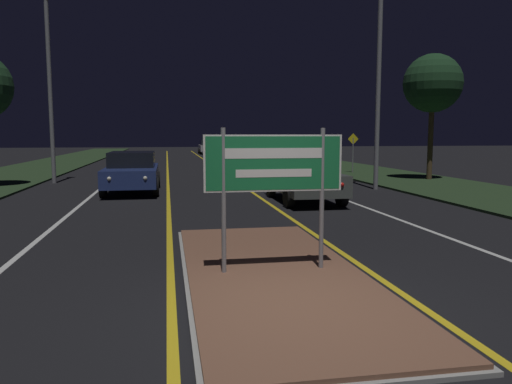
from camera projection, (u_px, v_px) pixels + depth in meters
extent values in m
plane|color=black|center=(301.00, 313.00, 6.04)|extent=(160.00, 160.00, 0.00)
cube|color=#999993|center=(273.00, 275.00, 7.60)|extent=(2.71, 6.96, 0.05)
cube|color=brown|center=(273.00, 273.00, 7.60)|extent=(2.59, 6.84, 0.10)
cube|color=#23381E|center=(0.00, 179.00, 23.93)|extent=(5.00, 100.00, 0.08)
cube|color=#23381E|center=(373.00, 173.00, 27.25)|extent=(5.00, 100.00, 0.08)
cube|color=gold|center=(168.00, 170.00, 30.22)|extent=(0.12, 70.00, 0.01)
cube|color=gold|center=(218.00, 169.00, 30.76)|extent=(0.12, 70.00, 0.01)
cube|color=silver|center=(122.00, 170.00, 29.75)|extent=(0.12, 70.00, 0.01)
cube|color=silver|center=(261.00, 169.00, 31.22)|extent=(0.12, 70.00, 0.01)
cube|color=silver|center=(70.00, 171.00, 29.23)|extent=(0.10, 70.00, 0.01)
cube|color=silver|center=(307.00, 168.00, 31.74)|extent=(0.10, 70.00, 0.01)
cylinder|color=gray|center=(224.00, 201.00, 7.34)|extent=(0.07, 0.07, 2.15)
cylinder|color=gray|center=(322.00, 199.00, 7.60)|extent=(0.07, 0.07, 2.15)
cube|color=#19703D|center=(274.00, 163.00, 7.41)|extent=(2.09, 0.04, 0.84)
cube|color=white|center=(274.00, 163.00, 7.39)|extent=(2.09, 0.00, 0.84)
cube|color=#19703D|center=(274.00, 163.00, 7.38)|extent=(2.03, 0.01, 0.79)
cube|color=white|center=(274.00, 153.00, 7.36)|extent=(1.47, 0.01, 0.15)
cube|color=white|center=(274.00, 173.00, 7.40)|extent=(1.15, 0.01, 0.12)
cylinder|color=gray|center=(50.00, 90.00, 21.60)|extent=(0.18, 0.18, 8.08)
cylinder|color=gray|center=(379.00, 76.00, 19.11)|extent=(0.18, 0.18, 8.72)
cube|color=#4C514C|center=(304.00, 181.00, 15.96)|extent=(1.71, 4.13, 0.63)
cube|color=black|center=(306.00, 164.00, 15.66)|extent=(1.50, 2.15, 0.49)
sphere|color=red|center=(305.00, 185.00, 13.86)|extent=(0.14, 0.14, 0.14)
sphere|color=red|center=(342.00, 185.00, 14.05)|extent=(0.14, 0.14, 0.14)
cylinder|color=black|center=(271.00, 187.00, 17.11)|extent=(0.22, 0.68, 0.68)
cylinder|color=black|center=(317.00, 187.00, 17.39)|extent=(0.22, 0.68, 0.68)
cylinder|color=black|center=(289.00, 196.00, 14.61)|extent=(0.22, 0.68, 0.68)
cylinder|color=black|center=(342.00, 195.00, 14.89)|extent=(0.22, 0.68, 0.68)
cube|color=navy|center=(242.00, 161.00, 28.55)|extent=(1.70, 4.72, 0.56)
cube|color=black|center=(243.00, 152.00, 28.21)|extent=(1.50, 2.46, 0.49)
sphere|color=red|center=(239.00, 162.00, 26.16)|extent=(0.14, 0.14, 0.14)
sphere|color=red|center=(259.00, 162.00, 26.35)|extent=(0.14, 0.14, 0.14)
cylinder|color=black|center=(225.00, 165.00, 29.87)|extent=(0.22, 0.67, 0.67)
cylinder|color=black|center=(252.00, 164.00, 30.16)|extent=(0.22, 0.67, 0.67)
cylinder|color=black|center=(232.00, 168.00, 27.01)|extent=(0.22, 0.67, 0.67)
cylinder|color=black|center=(261.00, 168.00, 27.29)|extent=(0.22, 0.67, 0.67)
cube|color=#4C514C|center=(221.00, 153.00, 41.06)|extent=(1.86, 4.17, 0.56)
cube|color=black|center=(222.00, 147.00, 40.76)|extent=(1.63, 2.17, 0.48)
sphere|color=red|center=(217.00, 153.00, 38.94)|extent=(0.14, 0.14, 0.14)
sphere|color=red|center=(232.00, 153.00, 39.14)|extent=(0.14, 0.14, 0.14)
cylinder|color=black|center=(209.00, 156.00, 42.20)|extent=(0.22, 0.66, 0.66)
cylinder|color=black|center=(230.00, 156.00, 42.51)|extent=(0.22, 0.66, 0.66)
cylinder|color=black|center=(212.00, 157.00, 39.67)|extent=(0.22, 0.66, 0.66)
cylinder|color=black|center=(234.00, 157.00, 39.99)|extent=(0.22, 0.66, 0.66)
cube|color=#B7B7BC|center=(207.00, 148.00, 54.58)|extent=(1.71, 4.18, 0.67)
cube|color=black|center=(207.00, 143.00, 54.27)|extent=(1.50, 2.17, 0.54)
sphere|color=red|center=(204.00, 148.00, 52.46)|extent=(0.14, 0.14, 0.14)
sphere|color=red|center=(214.00, 148.00, 52.64)|extent=(0.14, 0.14, 0.14)
cylinder|color=black|center=(199.00, 151.00, 55.75)|extent=(0.22, 0.63, 0.63)
cylinder|color=black|center=(214.00, 151.00, 56.03)|extent=(0.22, 0.63, 0.63)
cylinder|color=black|center=(201.00, 152.00, 53.21)|extent=(0.22, 0.63, 0.63)
cylinder|color=black|center=(216.00, 151.00, 53.50)|extent=(0.22, 0.63, 0.63)
cube|color=navy|center=(132.00, 175.00, 18.56)|extent=(1.85, 4.70, 0.62)
cube|color=black|center=(132.00, 159.00, 18.76)|extent=(1.62, 2.44, 0.54)
sphere|color=white|center=(109.00, 179.00, 16.17)|extent=(0.14, 0.14, 0.14)
sphere|color=white|center=(145.00, 178.00, 16.37)|extent=(0.14, 0.14, 0.14)
cylinder|color=black|center=(103.00, 188.00, 17.01)|extent=(0.22, 0.66, 0.66)
cylinder|color=black|center=(156.00, 187.00, 17.32)|extent=(0.22, 0.66, 0.66)
cylinder|color=black|center=(112.00, 180.00, 19.86)|extent=(0.22, 0.66, 0.66)
cylinder|color=black|center=(157.00, 180.00, 20.17)|extent=(0.22, 0.66, 0.66)
cylinder|color=gray|center=(353.00, 155.00, 27.14)|extent=(0.06, 0.06, 1.88)
cube|color=yellow|center=(353.00, 139.00, 27.04)|extent=(0.60, 0.02, 0.60)
cylinder|color=#4C3823|center=(431.00, 138.00, 22.92)|extent=(0.24, 0.24, 3.78)
sphere|color=#19381E|center=(433.00, 83.00, 22.64)|extent=(2.65, 2.65, 2.65)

